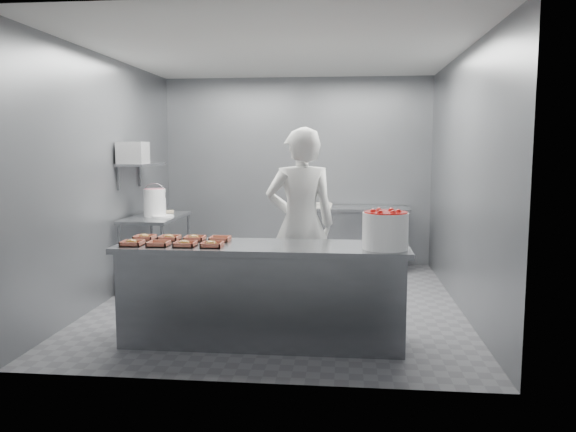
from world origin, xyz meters
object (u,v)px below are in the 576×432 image
(tray_0, at_px, (132,243))
(worker, at_px, (301,224))
(appliance, at_px, (133,153))
(tray_4, at_px, (145,237))
(glaze_bucket, at_px, (155,202))
(tray_3, at_px, (212,244))
(service_counter, at_px, (262,293))
(tray_2, at_px, (185,244))
(prep_table, at_px, (157,240))
(strawberry_tub, at_px, (385,229))
(tray_7, at_px, (220,239))
(tray_6, at_px, (194,238))
(tray_1, at_px, (159,244))
(tray_5, at_px, (169,238))
(back_counter, at_px, (356,238))

(tray_0, bearing_deg, worker, 33.45)
(appliance, bearing_deg, tray_0, -73.04)
(tray_4, height_order, glaze_bucket, glaze_bucket)
(tray_3, bearing_deg, tray_0, 180.00)
(service_counter, height_order, tray_2, tray_2)
(prep_table, height_order, strawberry_tub, strawberry_tub)
(tray_7, relative_size, strawberry_tub, 0.48)
(tray_0, bearing_deg, tray_3, 0.00)
(tray_2, xyz_separation_m, appliance, (-1.16, 1.84, 0.77))
(tray_6, xyz_separation_m, worker, (0.94, 0.63, 0.06))
(service_counter, relative_size, worker, 1.33)
(tray_1, relative_size, tray_3, 1.00)
(tray_7, bearing_deg, tray_6, -180.00)
(tray_2, distance_m, tray_4, 0.57)
(tray_0, xyz_separation_m, strawberry_tub, (2.22, 0.05, 0.15))
(prep_table, distance_m, strawberry_tub, 3.45)
(tray_4, bearing_deg, prep_table, 105.83)
(tray_2, xyz_separation_m, tray_3, (0.24, 0.00, 0.00))
(tray_1, height_order, glaze_bucket, glaze_bucket)
(tray_1, xyz_separation_m, tray_5, (-0.00, 0.31, 0.00))
(worker, xyz_separation_m, glaze_bucket, (-1.92, 1.11, 0.10))
(appliance, bearing_deg, back_counter, 26.63)
(tray_1, height_order, tray_3, tray_3)
(back_counter, bearing_deg, tray_2, -114.63)
(service_counter, height_order, back_counter, same)
(appliance, bearing_deg, strawberry_tub, -34.97)
(tray_3, height_order, appliance, appliance)
(tray_1, distance_m, tray_5, 0.31)
(tray_2, height_order, tray_5, same)
(glaze_bucket, bearing_deg, tray_6, -60.61)
(tray_3, relative_size, tray_4, 1.00)
(back_counter, relative_size, tray_1, 8.01)
(tray_2, distance_m, tray_7, 0.40)
(tray_2, bearing_deg, glaze_bucket, 115.52)
(tray_4, bearing_deg, tray_0, -90.00)
(service_counter, height_order, tray_0, tray_0)
(tray_3, bearing_deg, strawberry_tub, 2.02)
(tray_6, bearing_deg, tray_0, -146.97)
(tray_6, height_order, appliance, appliance)
(tray_5, bearing_deg, tray_2, -52.44)
(tray_0, relative_size, tray_7, 1.00)
(service_counter, xyz_separation_m, back_counter, (0.90, 3.25, -0.00))
(prep_table, bearing_deg, tray_5, -67.35)
(strawberry_tub, bearing_deg, tray_1, -178.47)
(tray_4, bearing_deg, service_counter, -7.79)
(tray_0, relative_size, appliance, 0.53)
(service_counter, relative_size, tray_2, 13.88)
(prep_table, xyz_separation_m, tray_5, (0.75, -1.79, 0.33))
(worker, bearing_deg, tray_6, 20.37)
(service_counter, height_order, tray_3, tray_3)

